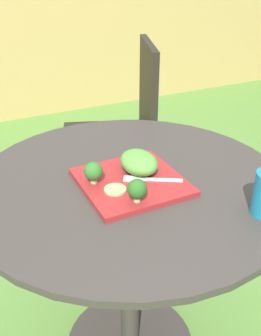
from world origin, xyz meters
name	(u,v)px	position (x,y,z in m)	size (l,w,h in m)	color
patio_table	(130,255)	(0.00, 0.00, 0.44)	(0.85, 0.85, 0.71)	#38332D
patio_chair	(125,122)	(0.35, 0.77, 0.53)	(0.57, 0.57, 0.90)	black
salad_plate	(131,182)	(-0.01, -0.03, 0.71)	(0.26, 0.26, 0.01)	maroon
fork	(147,179)	(0.03, -0.05, 0.72)	(0.14, 0.09, 0.00)	silver
lettuce_mound	(139,162)	(0.03, 0.00, 0.75)	(0.09, 0.12, 0.06)	#519338
broccoli_floret_0	(137,189)	(-0.04, -0.13, 0.75)	(0.05, 0.05, 0.06)	#99B770
broccoli_floret_1	(93,171)	(-0.10, 0.00, 0.75)	(0.05, 0.05, 0.06)	#99B770
cucumber_slice_0	(115,190)	(-0.07, -0.06, 0.72)	(0.06, 0.06, 0.01)	#8EB766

